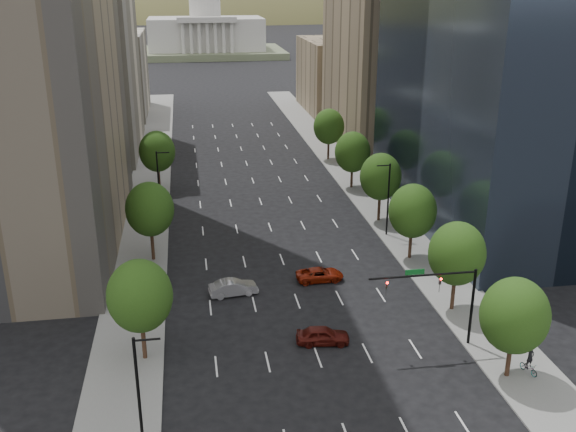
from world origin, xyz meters
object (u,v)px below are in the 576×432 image
cyclist (529,364)px  capitol (206,33)px  car_silver (233,288)px  traffic_signal (445,292)px  car_maroon (323,335)px  car_red_far (320,274)px

cyclist → capitol: bearing=76.8°
capitol → cyclist: size_ratio=25.62×
car_silver → cyclist: (21.76, -17.29, 0.15)m
traffic_signal → capitol: (-10.53, 219.71, 3.40)m
car_maroon → car_red_far: car_maroon is taller
capitol → cyclist: (15.80, -224.69, -7.64)m
cyclist → car_maroon: bearing=137.4°
traffic_signal → car_silver: 21.04m
cyclist → traffic_signal: bearing=119.3°
capitol → car_maroon: bearing=-89.8°
traffic_signal → car_silver: bearing=143.3°
car_maroon → car_silver: 12.26m
capitol → cyclist: bearing=-86.0°
traffic_signal → cyclist: 8.40m
capitol → car_red_far: size_ratio=12.35×
car_silver → car_maroon: bearing=-154.2°
traffic_signal → cyclist: bearing=-43.4°
car_maroon → cyclist: bearing=-108.0°
car_maroon → car_silver: bearing=40.9°
capitol → car_silver: size_ratio=12.58×
car_silver → traffic_signal: bearing=-134.6°
car_silver → car_red_far: size_ratio=0.98×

